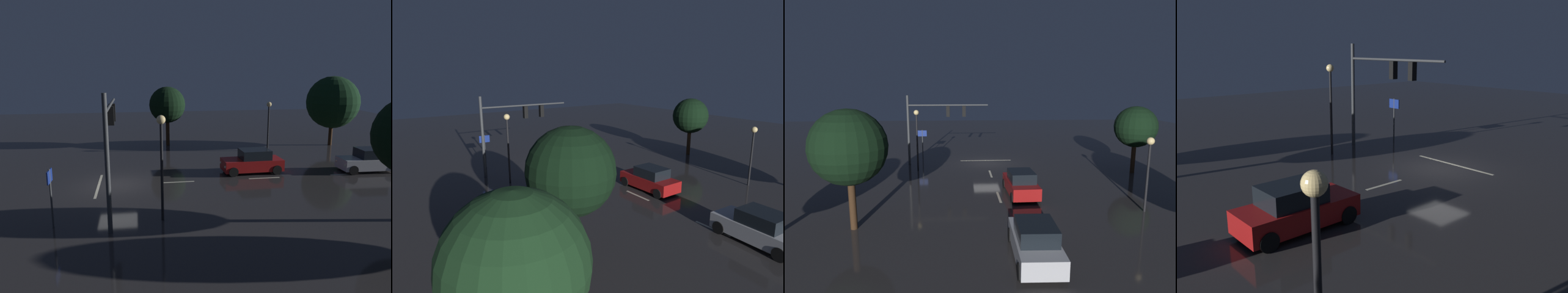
% 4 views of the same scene
% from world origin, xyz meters
% --- Properties ---
extents(ground_plane, '(80.00, 80.00, 0.00)m').
position_xyz_m(ground_plane, '(0.00, 0.00, 0.00)').
color(ground_plane, '#2D2B2B').
extents(traffic_signal_assembly, '(7.50, 0.47, 6.46)m').
position_xyz_m(traffic_signal_assembly, '(4.90, 0.03, 4.36)').
color(traffic_signal_assembly, '#383A3D').
rests_on(traffic_signal_assembly, ground_plane).
extents(lane_dash_far, '(0.16, 2.20, 0.01)m').
position_xyz_m(lane_dash_far, '(0.00, 4.00, 0.00)').
color(lane_dash_far, beige).
rests_on(lane_dash_far, ground_plane).
extents(lane_dash_mid, '(0.16, 2.20, 0.01)m').
position_xyz_m(lane_dash_mid, '(0.00, 10.00, 0.00)').
color(lane_dash_mid, beige).
rests_on(lane_dash_mid, ground_plane).
extents(stop_bar, '(5.00, 0.16, 0.01)m').
position_xyz_m(stop_bar, '(0.00, -1.16, 0.00)').
color(stop_bar, beige).
rests_on(stop_bar, ground_plane).
extents(car_approaching, '(2.00, 4.41, 1.70)m').
position_xyz_m(car_approaching, '(-1.53, 9.60, 0.80)').
color(car_approaching, maroon).
rests_on(car_approaching, ground_plane).
extents(street_lamp_left_kerb, '(0.44, 0.44, 4.45)m').
position_xyz_m(street_lamp_left_kerb, '(-8.30, 13.13, 3.17)').
color(street_lamp_left_kerb, black).
rests_on(street_lamp_left_kerb, ground_plane).
extents(street_lamp_right_kerb, '(0.44, 0.44, 5.31)m').
position_xyz_m(street_lamp_right_kerb, '(6.22, 2.55, 3.69)').
color(street_lamp_right_kerb, black).
rests_on(street_lamp_right_kerb, ground_plane).
extents(route_sign, '(0.90, 0.09, 2.91)m').
position_xyz_m(route_sign, '(6.35, -2.69, 2.10)').
color(route_sign, '#383A3D').
rests_on(route_sign, ground_plane).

